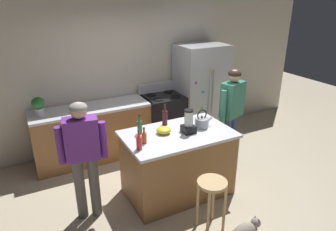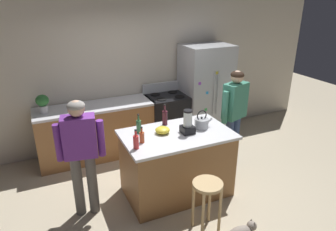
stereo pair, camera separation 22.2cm
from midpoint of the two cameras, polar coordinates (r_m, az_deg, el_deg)
ground_plane at (r=4.67m, az=0.34°, el=-13.91°), size 14.00×14.00×0.00m
back_wall at (r=5.75m, az=-8.79°, el=7.79°), size 8.00×0.10×2.70m
kitchen_island at (r=4.41m, az=0.35°, el=-8.87°), size 1.50×0.92×0.95m
back_counter_run at (r=5.48m, az=-14.79°, el=-3.16°), size 2.00×0.64×0.95m
refrigerator at (r=6.03m, az=4.98°, el=4.40°), size 0.90×0.73×1.84m
stove_range at (r=5.84m, az=-1.95°, el=-0.67°), size 0.76×0.65×1.13m
person_by_island_left at (r=3.89m, az=-17.14°, el=-6.30°), size 0.60×0.29×1.58m
person_by_sink_right at (r=5.06m, az=10.56°, el=1.31°), size 0.59×0.33×1.62m
bar_stool at (r=3.77m, az=6.43°, el=-14.09°), size 0.36×0.36×0.68m
cat at (r=3.97m, az=12.69°, el=-20.21°), size 0.52×0.18×0.26m
potted_plant at (r=5.16m, az=-24.16°, el=1.78°), size 0.20×0.20×0.30m
blender_appliance at (r=4.15m, az=2.34°, el=-1.43°), size 0.17×0.17×0.33m
bottle_soda at (r=3.76m, az=-7.11°, el=-5.01°), size 0.07×0.07×0.26m
bottle_wine at (r=4.40m, az=-2.05°, el=-0.36°), size 0.08×0.08×0.32m
bottle_cooking_sauce at (r=3.90m, az=-6.10°, el=-4.12°), size 0.06×0.06×0.22m
bottle_olive_oil at (r=4.16m, az=-6.82°, el=-2.11°), size 0.07×0.07×0.28m
mixing_bowl at (r=4.16m, az=-2.36°, el=-2.78°), size 0.20×0.20×0.09m
tea_kettle at (r=4.35m, az=4.85°, el=-1.24°), size 0.28×0.20×0.27m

